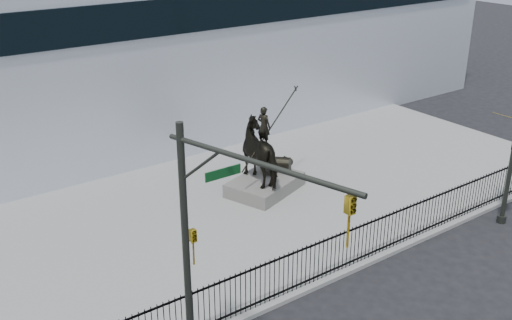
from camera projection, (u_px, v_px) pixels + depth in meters
ground at (380, 285)px, 19.62m from camera, size 120.00×120.00×0.00m
plaza at (256, 204)px, 24.83m from camera, size 30.00×12.00×0.15m
building at (118, 45)px, 32.84m from camera, size 44.00×14.00×9.00m
picket_fence at (355, 245)px, 20.20m from camera, size 22.10×0.10×1.50m
statue_plinth at (265, 185)px, 25.71m from camera, size 3.68×3.07×0.59m
equestrian_statue at (266, 151)px, 25.16m from camera, size 3.82×3.05×3.41m
traffic_signal_left at (212, 250)px, 13.95m from camera, size 1.52×4.84×7.00m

